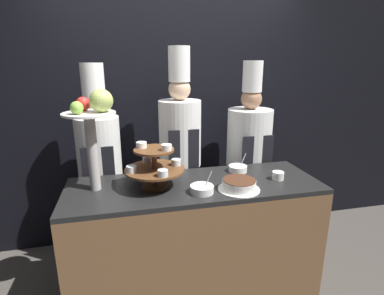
% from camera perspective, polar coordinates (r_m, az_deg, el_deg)
% --- Properties ---
extents(wall_back, '(10.00, 0.06, 2.80)m').
position_cam_1_polar(wall_back, '(3.00, -3.61, 8.33)').
color(wall_back, black).
rests_on(wall_back, ground_plane).
extents(buffet_counter, '(1.86, 0.65, 0.93)m').
position_cam_1_polar(buffet_counter, '(2.44, 0.55, -17.02)').
color(buffet_counter, brown).
rests_on(buffet_counter, ground_plane).
extents(tiered_stand, '(0.42, 0.42, 0.33)m').
position_cam_1_polar(tiered_stand, '(2.12, -7.15, -3.36)').
color(tiered_stand, brown).
rests_on(tiered_stand, buffet_counter).
extents(fruit_pedestal, '(0.35, 0.35, 0.70)m').
position_cam_1_polar(fruit_pedestal, '(2.09, -18.28, 5.08)').
color(fruit_pedestal, '#B2ADA8').
rests_on(fruit_pedestal, buffet_counter).
extents(cake_round, '(0.29, 0.29, 0.08)m').
position_cam_1_polar(cake_round, '(2.14, 8.94, -7.06)').
color(cake_round, white).
rests_on(cake_round, buffet_counter).
extents(cup_white, '(0.09, 0.09, 0.06)m').
position_cam_1_polar(cup_white, '(2.38, 16.06, -5.16)').
color(cup_white, white).
rests_on(cup_white, buffet_counter).
extents(serving_bowl_near, '(0.16, 0.16, 0.15)m').
position_cam_1_polar(serving_bowl_near, '(2.07, 1.91, -7.92)').
color(serving_bowl_near, white).
rests_on(serving_bowl_near, buffet_counter).
extents(serving_bowl_far, '(0.15, 0.15, 0.15)m').
position_cam_1_polar(serving_bowl_far, '(2.48, 8.72, -3.98)').
color(serving_bowl_far, white).
rests_on(serving_bowl_far, buffet_counter).
extents(chef_left, '(0.36, 0.36, 1.79)m').
position_cam_1_polar(chef_left, '(2.68, -17.12, -2.84)').
color(chef_left, black).
rests_on(chef_left, ground_plane).
extents(chef_center_left, '(0.37, 0.37, 1.93)m').
position_cam_1_polar(chef_center_left, '(2.69, -2.26, -0.36)').
color(chef_center_left, '#38332D').
rests_on(chef_center_left, ground_plane).
extents(chef_center_right, '(0.42, 0.42, 1.81)m').
position_cam_1_polar(chef_center_right, '(2.91, 10.69, -1.11)').
color(chef_center_right, '#38332D').
rests_on(chef_center_right, ground_plane).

